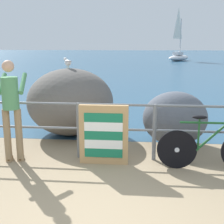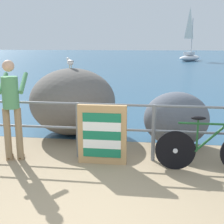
{
  "view_description": "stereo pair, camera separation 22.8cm",
  "coord_description": "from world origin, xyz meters",
  "px_view_note": "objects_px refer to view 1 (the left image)",
  "views": [
    {
      "loc": [
        0.42,
        -3.01,
        2.05
      ],
      "look_at": [
        -0.11,
        2.6,
        0.78
      ],
      "focal_mm": 48.74,
      "sensor_mm": 36.0,
      "label": 1
    },
    {
      "loc": [
        0.65,
        -2.99,
        2.05
      ],
      "look_at": [
        -0.11,
        2.6,
        0.78
      ],
      "focal_mm": 48.74,
      "sensor_mm": 36.0,
      "label": 2
    }
  ],
  "objects_px": {
    "breakwater_boulder_main": "(70,102)",
    "breakwater_boulder_right": "(175,118)",
    "person_at_railing": "(11,106)",
    "bicycle": "(219,143)",
    "sailboat": "(179,55)",
    "seagull": "(68,62)",
    "folded_deckchair_stack": "(104,135)"
  },
  "relations": [
    {
      "from": "breakwater_boulder_main",
      "to": "breakwater_boulder_right",
      "type": "bearing_deg",
      "value": -13.36
    },
    {
      "from": "person_at_railing",
      "to": "breakwater_boulder_main",
      "type": "distance_m",
      "value": 1.86
    },
    {
      "from": "breakwater_boulder_main",
      "to": "bicycle",
      "type": "bearing_deg",
      "value": -32.18
    },
    {
      "from": "bicycle",
      "to": "breakwater_boulder_right",
      "type": "xyz_separation_m",
      "value": [
        -0.58,
        1.26,
        0.09
      ]
    },
    {
      "from": "bicycle",
      "to": "person_at_railing",
      "type": "distance_m",
      "value": 3.54
    },
    {
      "from": "person_at_railing",
      "to": "sailboat",
      "type": "height_order",
      "value": "sailboat"
    },
    {
      "from": "person_at_railing",
      "to": "seagull",
      "type": "height_order",
      "value": "person_at_railing"
    },
    {
      "from": "person_at_railing",
      "to": "sailboat",
      "type": "distance_m",
      "value": 33.31
    },
    {
      "from": "folded_deckchair_stack",
      "to": "breakwater_boulder_main",
      "type": "xyz_separation_m",
      "value": [
        -0.97,
        1.71,
        0.23
      ]
    },
    {
      "from": "bicycle",
      "to": "sailboat",
      "type": "relative_size",
      "value": 0.28
    },
    {
      "from": "person_at_railing",
      "to": "seagull",
      "type": "xyz_separation_m",
      "value": [
        0.58,
        1.79,
        0.66
      ]
    },
    {
      "from": "person_at_railing",
      "to": "folded_deckchair_stack",
      "type": "relative_size",
      "value": 1.71
    },
    {
      "from": "folded_deckchair_stack",
      "to": "breakwater_boulder_right",
      "type": "height_order",
      "value": "breakwater_boulder_right"
    },
    {
      "from": "person_at_railing",
      "to": "breakwater_boulder_right",
      "type": "relative_size",
      "value": 1.35
    },
    {
      "from": "folded_deckchair_stack",
      "to": "seagull",
      "type": "xyz_separation_m",
      "value": [
        -1.02,
        1.76,
        1.13
      ]
    },
    {
      "from": "folded_deckchair_stack",
      "to": "seagull",
      "type": "bearing_deg",
      "value": 119.96
    },
    {
      "from": "breakwater_boulder_right",
      "to": "person_at_railing",
      "type": "bearing_deg",
      "value": -157.81
    },
    {
      "from": "bicycle",
      "to": "folded_deckchair_stack",
      "type": "xyz_separation_m",
      "value": [
        -1.9,
        0.1,
        0.06
      ]
    },
    {
      "from": "breakwater_boulder_main",
      "to": "sailboat",
      "type": "distance_m",
      "value": 31.49
    },
    {
      "from": "breakwater_boulder_right",
      "to": "sailboat",
      "type": "distance_m",
      "value": 31.67
    },
    {
      "from": "breakwater_boulder_main",
      "to": "sailboat",
      "type": "height_order",
      "value": "sailboat"
    },
    {
      "from": "folded_deckchair_stack",
      "to": "breakwater_boulder_main",
      "type": "distance_m",
      "value": 1.98
    },
    {
      "from": "bicycle",
      "to": "breakwater_boulder_main",
      "type": "height_order",
      "value": "breakwater_boulder_main"
    },
    {
      "from": "bicycle",
      "to": "breakwater_boulder_right",
      "type": "distance_m",
      "value": 1.39
    },
    {
      "from": "person_at_railing",
      "to": "sailboat",
      "type": "relative_size",
      "value": 0.29
    },
    {
      "from": "breakwater_boulder_main",
      "to": "sailboat",
      "type": "relative_size",
      "value": 0.32
    },
    {
      "from": "bicycle",
      "to": "person_at_railing",
      "type": "height_order",
      "value": "person_at_railing"
    },
    {
      "from": "bicycle",
      "to": "person_at_railing",
      "type": "bearing_deg",
      "value": 178.9
    },
    {
      "from": "person_at_railing",
      "to": "breakwater_boulder_right",
      "type": "distance_m",
      "value": 3.19
    },
    {
      "from": "breakwater_boulder_right",
      "to": "breakwater_boulder_main",
      "type": "bearing_deg",
      "value": 166.64
    },
    {
      "from": "folded_deckchair_stack",
      "to": "sailboat",
      "type": "xyz_separation_m",
      "value": [
        5.09,
        32.61,
        0.19
      ]
    },
    {
      "from": "breakwater_boulder_right",
      "to": "folded_deckchair_stack",
      "type": "bearing_deg",
      "value": -138.65
    }
  ]
}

